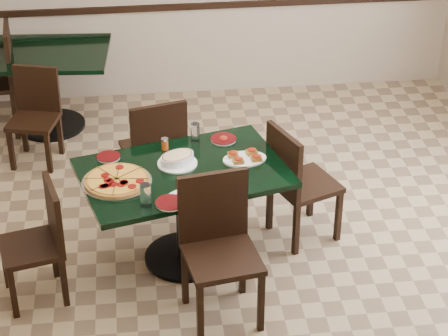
{
  "coord_description": "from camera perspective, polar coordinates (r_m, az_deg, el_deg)",
  "views": [
    {
      "loc": [
        -0.64,
        -5.13,
        3.85
      ],
      "look_at": [
        -0.04,
        0.0,
        0.75
      ],
      "focal_mm": 70.0,
      "sensor_mm": 36.0,
      "label": 1
    }
  ],
  "objects": [
    {
      "name": "pepperoni_pizza",
      "position": [
        5.88,
        -7.02,
        -0.82
      ],
      "size": [
        0.47,
        0.47,
        0.04
      ],
      "rotation": [
        0.0,
        0.0,
        -0.13
      ],
      "color": "silver",
      "rests_on": "main_table"
    },
    {
      "name": "bruschetta_platter",
      "position": [
        6.1,
        1.36,
        0.71
      ],
      "size": [
        0.33,
        0.25,
        0.05
      ],
      "rotation": [
        0.0,
        0.0,
        0.12
      ],
      "color": "white",
      "rests_on": "main_table"
    },
    {
      "name": "pepper_shaker",
      "position": [
        6.23,
        -3.89,
        1.6
      ],
      "size": [
        0.05,
        0.05,
        0.09
      ],
      "color": "#B84613",
      "rests_on": "main_table"
    },
    {
      "name": "side_plate_far_l",
      "position": [
        6.18,
        -7.55,
        0.73
      ],
      "size": [
        0.17,
        0.17,
        0.02
      ],
      "rotation": [
        0.0,
        0.0,
        0.63
      ],
      "color": "white",
      "rests_on": "main_table"
    },
    {
      "name": "side_plate_far_r",
      "position": [
        6.35,
        -0.04,
        1.91
      ],
      "size": [
        0.19,
        0.19,
        0.03
      ],
      "rotation": [
        0.0,
        0.0,
        0.4
      ],
      "color": "white",
      "rests_on": "main_table"
    },
    {
      "name": "chair_far",
      "position": [
        6.74,
        -4.48,
        1.38
      ],
      "size": [
        0.53,
        0.53,
        0.94
      ],
      "rotation": [
        0.0,
        0.0,
        3.39
      ],
      "color": "black",
      "rests_on": "floor"
    },
    {
      "name": "floor",
      "position": [
        6.44,
        0.36,
        -5.66
      ],
      "size": [
        5.5,
        5.5,
        0.0
      ],
      "primitive_type": "plane",
      "color": "#927954",
      "rests_on": "ground"
    },
    {
      "name": "back_chair_near",
      "position": [
        7.58,
        -12.21,
        3.69
      ],
      "size": [
        0.47,
        0.47,
        0.82
      ],
      "rotation": [
        0.0,
        0.0,
        -0.26
      ],
      "color": "black",
      "rests_on": "floor"
    },
    {
      "name": "room_shell",
      "position": [
        7.54,
        6.62,
        10.01
      ],
      "size": [
        5.5,
        5.5,
        5.5
      ],
      "color": "white",
      "rests_on": "floor"
    },
    {
      "name": "napkin_setting",
      "position": [
        5.74,
        -2.59,
        -1.69
      ],
      "size": [
        0.2,
        0.2,
        0.01
      ],
      "rotation": [
        0.0,
        0.0,
        0.65
      ],
      "color": "white",
      "rests_on": "main_table"
    },
    {
      "name": "main_table",
      "position": [
        6.09,
        -2.65,
        -1.62
      ],
      "size": [
        1.57,
        1.21,
        0.75
      ],
      "rotation": [
        0.0,
        0.0,
        0.25
      ],
      "color": "black",
      "rests_on": "floor"
    },
    {
      "name": "back_table",
      "position": [
        8.05,
        -11.56,
        5.97
      ],
      "size": [
        1.2,
        0.92,
        0.75
      ],
      "rotation": [
        0.0,
        0.0,
        -0.08
      ],
      "color": "black",
      "rests_on": "floor"
    },
    {
      "name": "side_plate_near",
      "position": [
        5.64,
        -3.53,
        -2.29
      ],
      "size": [
        0.19,
        0.19,
        0.02
      ],
      "rotation": [
        0.0,
        0.0,
        0.53
      ],
      "color": "white",
      "rests_on": "main_table"
    },
    {
      "name": "water_glass_a",
      "position": [
        6.32,
        -1.89,
        2.35
      ],
      "size": [
        0.06,
        0.06,
        0.14
      ],
      "primitive_type": "cylinder",
      "color": "white",
      "rests_on": "main_table"
    },
    {
      "name": "chair_right",
      "position": [
        6.36,
        4.71,
        -0.69
      ],
      "size": [
        0.56,
        0.56,
        0.92
      ],
      "rotation": [
        0.0,
        0.0,
        1.95
      ],
      "color": "black",
      "rests_on": "floor"
    },
    {
      "name": "chair_near",
      "position": [
        5.64,
        -0.39,
        -4.68
      ],
      "size": [
        0.53,
        0.53,
        0.99
      ],
      "rotation": [
        0.0,
        0.0,
        0.16
      ],
      "color": "black",
      "rests_on": "floor"
    },
    {
      "name": "lasagna_casserole",
      "position": [
        6.04,
        -3.08,
        0.63
      ],
      "size": [
        0.3,
        0.28,
        0.09
      ],
      "rotation": [
        0.0,
        0.0,
        0.49
      ],
      "color": "white",
      "rests_on": "main_table"
    },
    {
      "name": "water_glass_b",
      "position": [
        5.6,
        -5.14,
        -1.78
      ],
      "size": [
        0.07,
        0.07,
        0.15
      ],
      "primitive_type": "cylinder",
      "color": "white",
      "rests_on": "main_table"
    },
    {
      "name": "chair_left",
      "position": [
        5.93,
        -11.85,
        -4.42
      ],
      "size": [
        0.48,
        0.48,
        0.85
      ],
      "rotation": [
        0.0,
        0.0,
        -1.32
      ],
      "color": "black",
      "rests_on": "floor"
    },
    {
      "name": "bread_basket",
      "position": [
        5.79,
        -1.43,
        -0.87
      ],
      "size": [
        0.24,
        0.19,
        0.09
      ],
      "rotation": [
        0.0,
        0.0,
        0.23
      ],
      "color": "brown",
      "rests_on": "main_table"
    }
  ]
}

